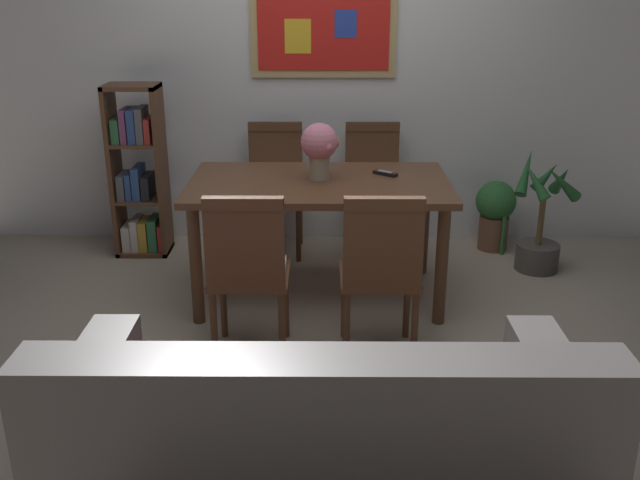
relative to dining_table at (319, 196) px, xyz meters
name	(u,v)px	position (x,y,z in m)	size (l,w,h in m)	color
ground_plane	(320,340)	(0.01, -0.58, -0.65)	(12.00, 12.00, 0.00)	tan
wall_back_with_painting	(321,62)	(0.01, 1.11, 0.66)	(5.20, 0.14, 2.60)	silver
dining_table	(319,196)	(0.00, 0.00, 0.00)	(1.54, 0.90, 0.74)	brown
dining_chair_near_right	(381,264)	(0.31, -0.79, -0.11)	(0.40, 0.41, 0.91)	brown
dining_chair_far_right	(372,178)	(0.37, 0.81, -0.11)	(0.40, 0.41, 0.91)	brown
dining_chair_far_left	(275,177)	(-0.32, 0.81, -0.11)	(0.40, 0.41, 0.91)	brown
dining_chair_near_left	(248,264)	(-0.35, -0.79, -0.11)	(0.40, 0.41, 0.91)	brown
leather_couch	(322,454)	(0.03, -1.99, -0.33)	(1.80, 0.84, 0.84)	#514C4C
bookshelf	(139,179)	(-1.26, 0.74, -0.10)	(0.36, 0.28, 1.20)	brown
potted_ivy	(495,211)	(1.26, 0.81, -0.36)	(0.29, 0.29, 0.53)	brown
potted_palm	(540,229)	(1.47, 0.42, -0.35)	(0.43, 0.44, 0.82)	#4C4742
flower_vase	(320,146)	(0.00, 0.04, 0.29)	(0.23, 0.22, 0.33)	tan
tv_remote	(385,173)	(0.40, 0.13, 0.10)	(0.15, 0.13, 0.02)	black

